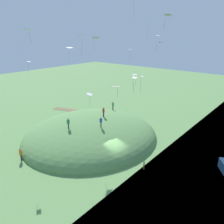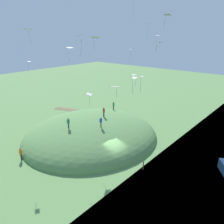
{
  "view_description": "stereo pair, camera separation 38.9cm",
  "coord_description": "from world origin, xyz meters",
  "px_view_note": "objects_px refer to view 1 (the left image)",
  "views": [
    {
      "loc": [
        -16.93,
        21.34,
        16.46
      ],
      "look_at": [
        3.16,
        -3.01,
        5.4
      ],
      "focal_mm": 36.2,
      "sensor_mm": 36.0,
      "label": 1
    },
    {
      "loc": [
        -17.23,
        21.09,
        16.46
      ],
      "look_at": [
        3.16,
        -3.01,
        5.4
      ],
      "focal_mm": 36.2,
      "sensor_mm": 36.0,
      "label": 2
    }
  ],
  "objects_px": {
    "kite_5": "(70,49)",
    "kite_15": "(130,51)",
    "person_with_child": "(113,105)",
    "kite_11": "(147,25)",
    "person_watching_kites": "(68,122)",
    "kite_13": "(116,87)",
    "kite_4": "(29,63)",
    "person_near_shore": "(21,153)",
    "person_on_hilltop": "(103,111)",
    "kite_0": "(28,30)",
    "kite_8": "(135,78)",
    "kite_2": "(95,38)",
    "kite_3": "(81,36)",
    "kite_14": "(167,16)",
    "kite_12": "(158,37)",
    "kite_10": "(160,43)",
    "kite_7": "(134,77)",
    "kite_1": "(89,95)",
    "kite_9": "(142,79)",
    "mooring_post": "(144,165)",
    "person_walking_path": "(101,121)"
  },
  "relations": [
    {
      "from": "kite_5",
      "to": "kite_13",
      "type": "distance_m",
      "value": 10.77
    },
    {
      "from": "kite_0",
      "to": "kite_8",
      "type": "xyz_separation_m",
      "value": [
        -6.97,
        -11.2,
        -6.2
      ]
    },
    {
      "from": "person_near_shore",
      "to": "kite_8",
      "type": "bearing_deg",
      "value": -73.87
    },
    {
      "from": "kite_13",
      "to": "kite_4",
      "type": "bearing_deg",
      "value": 8.91
    },
    {
      "from": "kite_2",
      "to": "kite_3",
      "type": "bearing_deg",
      "value": 111.95
    },
    {
      "from": "person_near_shore",
      "to": "kite_12",
      "type": "bearing_deg",
      "value": -76.34
    },
    {
      "from": "person_near_shore",
      "to": "kite_2",
      "type": "height_order",
      "value": "kite_2"
    },
    {
      "from": "kite_2",
      "to": "kite_3",
      "type": "distance_m",
      "value": 4.06
    },
    {
      "from": "kite_10",
      "to": "kite_12",
      "type": "bearing_deg",
      "value": -55.45
    },
    {
      "from": "kite_4",
      "to": "person_near_shore",
      "type": "bearing_deg",
      "value": 108.3
    },
    {
      "from": "kite_2",
      "to": "kite_12",
      "type": "relative_size",
      "value": 0.82
    },
    {
      "from": "person_near_shore",
      "to": "person_with_child",
      "type": "bearing_deg",
      "value": -39.89
    },
    {
      "from": "kite_11",
      "to": "person_walking_path",
      "type": "bearing_deg",
      "value": 50.08
    },
    {
      "from": "person_with_child",
      "to": "kite_1",
      "type": "distance_m",
      "value": 13.28
    },
    {
      "from": "person_on_hilltop",
      "to": "person_near_shore",
      "type": "height_order",
      "value": "person_on_hilltop"
    },
    {
      "from": "kite_10",
      "to": "kite_1",
      "type": "bearing_deg",
      "value": 33.24
    },
    {
      "from": "person_near_shore",
      "to": "kite_12",
      "type": "distance_m",
      "value": 23.82
    },
    {
      "from": "person_walking_path",
      "to": "kite_7",
      "type": "xyz_separation_m",
      "value": [
        -7.57,
        2.75,
        7.84
      ]
    },
    {
      "from": "kite_11",
      "to": "person_on_hilltop",
      "type": "bearing_deg",
      "value": 14.97
    },
    {
      "from": "kite_5",
      "to": "kite_15",
      "type": "xyz_separation_m",
      "value": [
        -5.81,
        -6.08,
        -0.32
      ]
    },
    {
      "from": "person_watching_kites",
      "to": "person_walking_path",
      "type": "distance_m",
      "value": 4.82
    },
    {
      "from": "kite_0",
      "to": "kite_15",
      "type": "bearing_deg",
      "value": -113.56
    },
    {
      "from": "mooring_post",
      "to": "kite_2",
      "type": "bearing_deg",
      "value": 10.59
    },
    {
      "from": "person_walking_path",
      "to": "kite_2",
      "type": "height_order",
      "value": "kite_2"
    },
    {
      "from": "person_on_hilltop",
      "to": "kite_13",
      "type": "height_order",
      "value": "kite_13"
    },
    {
      "from": "mooring_post",
      "to": "kite_4",
      "type": "bearing_deg",
      "value": 19.36
    },
    {
      "from": "kite_1",
      "to": "person_on_hilltop",
      "type": "bearing_deg",
      "value": -65.01
    },
    {
      "from": "kite_1",
      "to": "kite_3",
      "type": "xyz_separation_m",
      "value": [
        -2.9,
        3.81,
        7.46
      ]
    },
    {
      "from": "kite_9",
      "to": "kite_11",
      "type": "xyz_separation_m",
      "value": [
        1.94,
        -3.91,
        6.46
      ]
    },
    {
      "from": "person_on_hilltop",
      "to": "kite_4",
      "type": "bearing_deg",
      "value": -28.01
    },
    {
      "from": "person_walking_path",
      "to": "kite_11",
      "type": "xyz_separation_m",
      "value": [
        -4.19,
        -5.01,
        13.38
      ]
    },
    {
      "from": "person_on_hilltop",
      "to": "kite_12",
      "type": "xyz_separation_m",
      "value": [
        -8.53,
        -1.16,
        11.64
      ]
    },
    {
      "from": "kite_15",
      "to": "person_with_child",
      "type": "bearing_deg",
      "value": -34.02
    },
    {
      "from": "kite_15",
      "to": "kite_10",
      "type": "bearing_deg",
      "value": 163.46
    },
    {
      "from": "person_with_child",
      "to": "person_watching_kites",
      "type": "height_order",
      "value": "person_watching_kites"
    },
    {
      "from": "kite_4",
      "to": "kite_5",
      "type": "xyz_separation_m",
      "value": [
        -3.22,
        -4.41,
        1.72
      ]
    },
    {
      "from": "kite_8",
      "to": "kite_13",
      "type": "relative_size",
      "value": 0.95
    },
    {
      "from": "kite_5",
      "to": "kite_11",
      "type": "height_order",
      "value": "kite_11"
    },
    {
      "from": "person_watching_kites",
      "to": "kite_7",
      "type": "xyz_separation_m",
      "value": [
        -11.1,
        -0.53,
        7.89
      ]
    },
    {
      "from": "kite_14",
      "to": "mooring_post",
      "type": "distance_m",
      "value": 18.31
    },
    {
      "from": "person_watching_kites",
      "to": "kite_14",
      "type": "xyz_separation_m",
      "value": [
        -11.51,
        -6.35,
        14.3
      ]
    },
    {
      "from": "person_watching_kites",
      "to": "kite_4",
      "type": "xyz_separation_m",
      "value": [
        3.16,
        3.34,
        8.66
      ]
    },
    {
      "from": "kite_8",
      "to": "person_walking_path",
      "type": "bearing_deg",
      "value": 34.94
    },
    {
      "from": "kite_9",
      "to": "kite_11",
      "type": "bearing_deg",
      "value": -63.61
    },
    {
      "from": "kite_0",
      "to": "kite_14",
      "type": "bearing_deg",
      "value": -133.71
    },
    {
      "from": "person_near_shore",
      "to": "kite_11",
      "type": "height_order",
      "value": "kite_11"
    },
    {
      "from": "person_with_child",
      "to": "kite_11",
      "type": "xyz_separation_m",
      "value": [
        -8.95,
        3.63,
        13.93
      ]
    },
    {
      "from": "person_on_hilltop",
      "to": "kite_9",
      "type": "distance_m",
      "value": 11.05
    },
    {
      "from": "kite_5",
      "to": "kite_11",
      "type": "relative_size",
      "value": 0.96
    },
    {
      "from": "person_on_hilltop",
      "to": "kite_4",
      "type": "xyz_separation_m",
      "value": [
        4.32,
        9.89,
        8.42
      ]
    }
  ]
}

